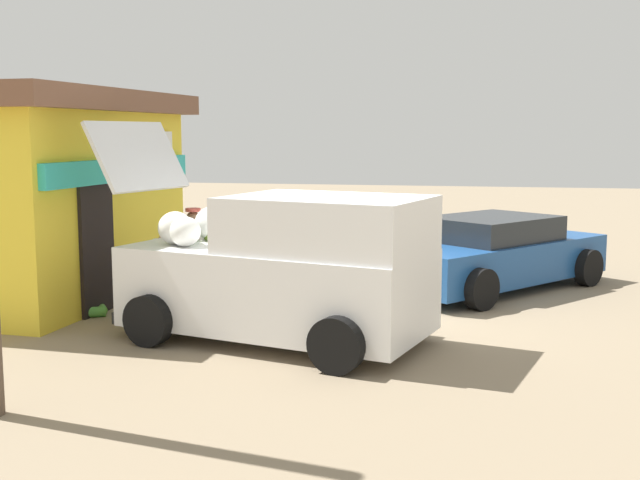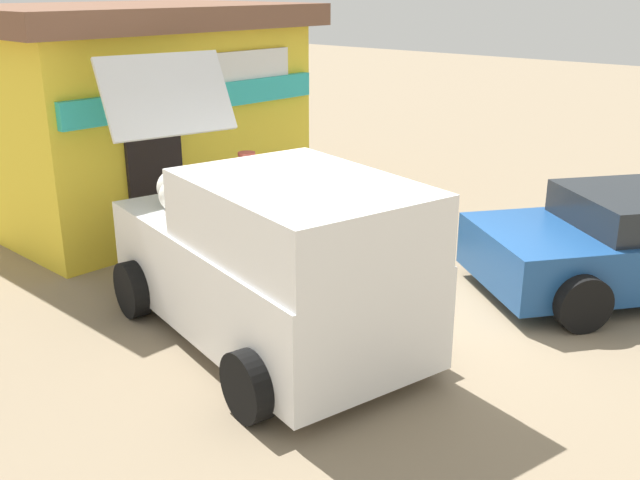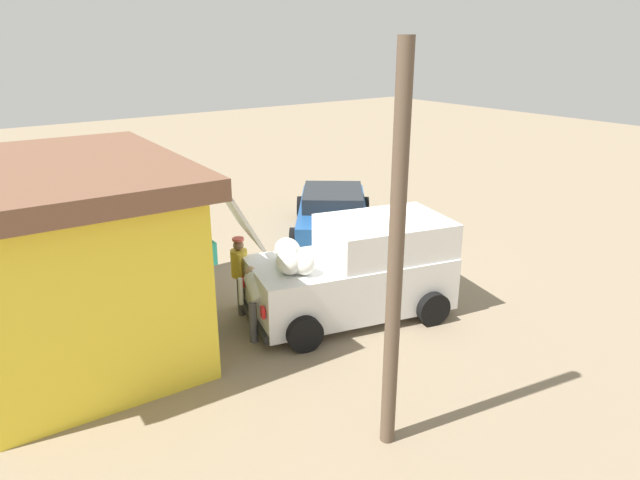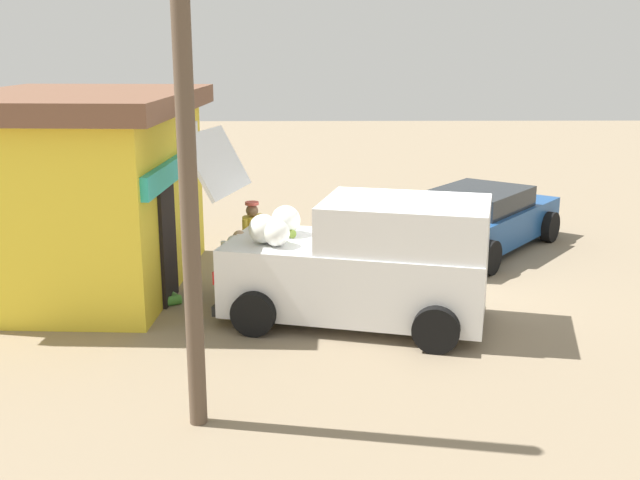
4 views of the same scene
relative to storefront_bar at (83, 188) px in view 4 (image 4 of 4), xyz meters
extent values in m
plane|color=gray|center=(-0.54, -5.40, -1.74)|extent=(60.00, 60.00, 0.00)
cube|color=yellow|center=(0.00, 0.01, -0.21)|extent=(4.81, 3.52, 3.06)
cube|color=#2DB7B2|center=(-0.09, -1.69, 0.40)|extent=(4.41, 0.35, 0.36)
cube|color=black|center=(-0.92, -1.61, -0.74)|extent=(0.90, 0.11, 2.00)
cube|color=white|center=(0.93, -1.72, 0.71)|extent=(1.50, 0.14, 0.60)
cube|color=brown|center=(0.00, 0.01, 1.49)|extent=(5.34, 4.06, 0.34)
cube|color=white|center=(-1.89, -4.66, -1.03)|extent=(2.75, 4.26, 1.05)
cube|color=white|center=(-2.08, -5.38, -0.16)|extent=(2.31, 2.80, 0.70)
cube|color=black|center=(-2.37, -6.51, -0.19)|extent=(1.52, 0.47, 0.53)
cube|color=white|center=(-1.33, -2.51, 0.66)|extent=(1.73, 0.96, 0.97)
ellipsoid|color=silver|center=(-1.84, -3.24, -0.28)|extent=(0.53, 0.45, 0.45)
ellipsoid|color=silver|center=(-2.01, -3.46, -0.31)|extent=(0.48, 0.40, 0.40)
ellipsoid|color=silver|center=(-1.30, -3.57, -0.27)|extent=(0.56, 0.47, 0.47)
cylinder|color=olive|center=(-1.47, -3.61, -0.44)|extent=(0.28, 0.26, 0.13)
cylinder|color=#4D973C|center=(-1.50, -3.33, -0.43)|extent=(0.17, 0.22, 0.15)
cube|color=black|center=(-1.39, -2.72, -1.48)|extent=(1.70, 0.51, 0.16)
cube|color=red|center=(-2.08, -2.53, -0.98)|extent=(0.15, 0.09, 0.20)
cube|color=red|center=(-0.70, -2.89, -0.98)|extent=(0.15, 0.09, 0.20)
cylinder|color=black|center=(-3.18, -5.70, -1.41)|extent=(0.38, 0.70, 0.67)
cylinder|color=black|center=(-1.27, -6.20, -1.41)|extent=(0.38, 0.70, 0.67)
cylinder|color=black|center=(-2.51, -3.12, -1.41)|extent=(0.38, 0.70, 0.67)
cylinder|color=black|center=(-0.60, -3.61, -1.41)|extent=(0.38, 0.70, 0.67)
cube|color=#1E4C8C|center=(2.29, -7.45, -1.22)|extent=(4.66, 4.21, 0.68)
cube|color=#1E2328|center=(2.29, -7.45, -0.67)|extent=(2.69, 2.60, 0.42)
cylinder|color=black|center=(1.70, -5.73, -1.41)|extent=(0.65, 0.58, 0.66)
cylinder|color=black|center=(0.48, -7.30, -1.41)|extent=(0.65, 0.58, 0.66)
cylinder|color=black|center=(4.10, -7.60, -1.41)|extent=(0.65, 0.58, 0.66)
cylinder|color=black|center=(2.88, -9.17, -1.41)|extent=(0.65, 0.58, 0.66)
cylinder|color=#4C4C51|center=(-0.30, -3.05, -1.35)|extent=(0.15, 0.15, 0.78)
cylinder|color=#4C4C51|center=(-0.60, -2.89, -1.35)|extent=(0.15, 0.15, 0.78)
cylinder|color=gold|center=(-0.45, -2.97, -0.69)|extent=(0.46, 0.46, 0.55)
sphere|color=brown|center=(-0.45, -2.97, -0.30)|extent=(0.21, 0.21, 0.21)
cylinder|color=#CC4C3F|center=(-0.45, -2.97, -0.18)|extent=(0.23, 0.23, 0.05)
cylinder|color=gold|center=(-0.24, -3.08, -0.67)|extent=(0.09, 0.09, 0.53)
cylinder|color=gold|center=(-0.66, -2.86, -0.67)|extent=(0.09, 0.09, 0.53)
cylinder|color=#4C4C51|center=(-1.69, -2.54, -1.35)|extent=(0.15, 0.15, 0.78)
cylinder|color=#4C4C51|center=(-1.75, -2.88, -1.35)|extent=(0.15, 0.15, 0.78)
cylinder|color=silver|center=(-1.50, -2.75, -0.80)|extent=(0.70, 0.46, 0.60)
sphere|color=tan|center=(-1.19, -2.81, -0.57)|extent=(0.21, 0.21, 0.21)
cylinder|color=silver|center=(-1.23, -2.56, -0.90)|extent=(0.09, 0.09, 0.53)
cylinder|color=silver|center=(-1.32, -3.03, -0.90)|extent=(0.09, 0.09, 0.53)
ellipsoid|color=silver|center=(-1.04, -1.38, -1.53)|extent=(0.71, 0.57, 0.43)
cylinder|color=#51A63D|center=(-1.16, -1.69, -1.66)|extent=(0.26, 0.30, 0.16)
cylinder|color=#61AA43|center=(-0.92, -1.64, -1.67)|extent=(0.32, 0.29, 0.14)
cylinder|color=#69B341|center=(-1.27, -1.10, -1.67)|extent=(0.20, 0.26, 0.14)
cylinder|color=silver|center=(2.12, -2.76, -1.55)|extent=(0.27, 0.27, 0.39)
cylinder|color=brown|center=(-5.16, -2.68, 0.94)|extent=(0.20, 0.20, 5.36)
camera|label=1|loc=(-11.76, -7.29, 0.98)|focal=44.34mm
camera|label=2|loc=(-7.14, -9.87, 1.98)|focal=41.23mm
camera|label=3|loc=(-9.88, 1.98, 3.61)|focal=31.93mm
camera|label=4|loc=(-12.98, -3.96, 2.44)|focal=42.35mm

